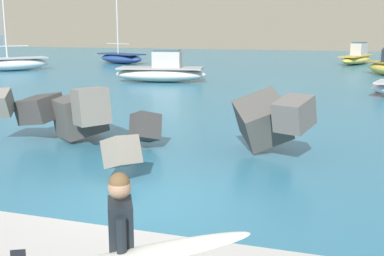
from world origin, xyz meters
TOP-DOWN VIEW (x-y plane):
  - ground_plane at (0.00, 0.00)m, footprint 400.00×400.00m
  - breakwater_jetty at (1.72, 2.08)m, footprint 31.71×7.65m
  - surfer_with_board at (1.89, -4.48)m, footprint 2.02×1.50m
  - boat_near_right at (-7.43, 19.98)m, footprint 6.01×3.11m
  - boat_mid_left at (4.36, 39.98)m, footprint 3.64×6.54m
  - boat_mid_right at (-21.61, 23.93)m, footprint 4.90×5.60m
  - boat_far_centre at (-17.04, 33.77)m, footprint 5.78×4.09m
  - mooring_buoy_inner at (-14.61, 36.64)m, footprint 0.44×0.44m
  - mooring_buoy_outer at (5.28, 19.19)m, footprint 0.44×0.44m
  - headland_bluff at (-9.41, 84.35)m, footprint 99.17×33.98m

SIDE VIEW (x-z plane):
  - ground_plane at x=0.00m, z-range 0.00..0.00m
  - mooring_buoy_inner at x=-14.61m, z-range 0.00..0.44m
  - mooring_buoy_outer at x=5.28m, z-range 0.00..0.44m
  - boat_far_centre at x=-17.04m, z-range -3.62..4.71m
  - boat_mid_right at x=-21.61m, z-range -2.43..3.57m
  - boat_mid_left at x=4.36m, z-range -0.39..1.65m
  - boat_near_right at x=-7.43m, z-range -0.36..1.64m
  - breakwater_jetty at x=1.72m, z-range -0.37..2.50m
  - surfer_with_board at x=1.89m, z-range 0.39..2.16m
  - headland_bluff at x=-9.41m, z-range 0.02..11.45m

